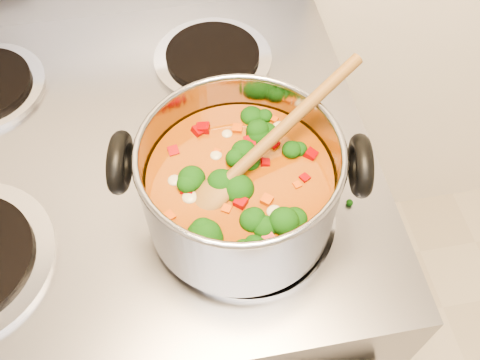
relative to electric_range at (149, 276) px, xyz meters
name	(u,v)px	position (x,y,z in m)	size (l,w,h in m)	color
electric_range	(149,276)	(0.00, 0.00, 0.00)	(0.76, 0.69, 1.08)	gray
stockpot	(240,186)	(0.17, -0.15, 0.53)	(0.30, 0.24, 0.14)	gray
wooden_spoon	(249,160)	(0.18, -0.14, 0.57)	(0.24, 0.16, 0.10)	brown
cooktop_crumbs	(198,165)	(0.13, -0.06, 0.46)	(0.33, 0.22, 0.01)	black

